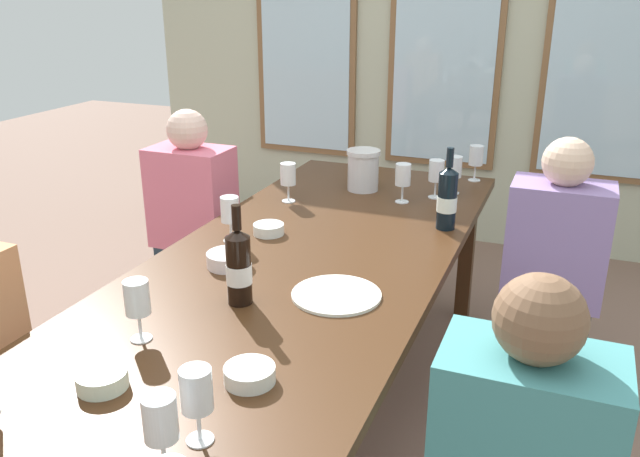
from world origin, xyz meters
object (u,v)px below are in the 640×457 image
(wine_glass_4, at_px, (230,212))
(wine_glass_9, at_px, (288,176))
(tasting_bowl_2, at_px, (102,380))
(dining_table, at_px, (296,280))
(wine_bottle_2, at_px, (239,267))
(tasting_bowl_3, at_px, (269,229))
(seated_person_0, at_px, (194,229))
(white_plate_0, at_px, (336,295))
(wine_glass_3, at_px, (476,157))
(wine_glass_0, at_px, (160,422))
(seated_person_1, at_px, (552,280))
(wine_glass_5, at_px, (197,394))
(wine_glass_7, at_px, (137,299))
(wine_glass_1, at_px, (403,177))
(wine_glass_2, at_px, (454,169))
(metal_pitcher, at_px, (363,170))
(wine_bottle_0, at_px, (447,198))
(wine_glass_10, at_px, (436,173))
(tasting_bowl_1, at_px, (250,374))
(tasting_bowl_0, at_px, (228,259))

(wine_glass_4, distance_m, wine_glass_9, 0.51)
(tasting_bowl_2, bearing_deg, dining_table, 81.34)
(wine_glass_4, bearing_deg, wine_bottle_2, -57.87)
(tasting_bowl_3, relative_size, seated_person_0, 0.11)
(white_plate_0, xyz_separation_m, wine_glass_4, (-0.53, 0.29, 0.11))
(wine_glass_3, distance_m, wine_glass_9, 0.95)
(wine_glass_0, xyz_separation_m, seated_person_1, (0.65, 1.71, -0.33))
(wine_glass_5, height_order, wine_glass_7, same)
(wine_glass_1, relative_size, wine_glass_4, 1.00)
(wine_glass_0, xyz_separation_m, wine_glass_2, (0.17, 2.04, 0.00))
(metal_pitcher, distance_m, wine_glass_9, 0.38)
(wine_bottle_0, xyz_separation_m, wine_glass_0, (-0.23, -1.57, -0.01))
(white_plate_0, distance_m, wine_glass_10, 1.10)
(wine_glass_1, bearing_deg, wine_bottle_2, -100.06)
(tasting_bowl_1, height_order, tasting_bowl_3, same)
(metal_pitcher, distance_m, wine_glass_2, 0.42)
(tasting_bowl_0, xyz_separation_m, wine_glass_7, (0.02, -0.52, 0.10))
(wine_glass_10, bearing_deg, wine_bottle_0, -71.61)
(wine_glass_9, bearing_deg, tasting_bowl_2, -83.10)
(metal_pitcher, relative_size, tasting_bowl_3, 1.60)
(wine_bottle_2, relative_size, tasting_bowl_1, 2.46)
(white_plate_0, relative_size, wine_glass_0, 1.60)
(wine_glass_7, bearing_deg, wine_glass_4, 99.84)
(tasting_bowl_2, distance_m, wine_glass_5, 0.34)
(wine_glass_3, relative_size, wine_glass_10, 1.00)
(tasting_bowl_2, xyz_separation_m, wine_glass_3, (0.53, 2.10, 0.10))
(tasting_bowl_3, distance_m, seated_person_1, 1.16)
(wine_glass_2, height_order, seated_person_1, seated_person_1)
(seated_person_1, bearing_deg, wine_glass_7, -127.74)
(wine_glass_3, height_order, wine_glass_7, same)
(metal_pitcher, xyz_separation_m, wine_bottle_0, (0.46, -0.37, 0.03))
(tasting_bowl_0, relative_size, wine_glass_7, 0.85)
(wine_bottle_2, xyz_separation_m, wine_glass_9, (-0.27, 0.95, -0.00))
(wine_glass_3, bearing_deg, seated_person_0, -153.50)
(wine_glass_0, bearing_deg, wine_glass_5, 81.92)
(wine_glass_4, bearing_deg, wine_glass_1, 55.79)
(tasting_bowl_0, bearing_deg, tasting_bowl_1, -56.55)
(wine_bottle_2, distance_m, wine_glass_4, 0.51)
(dining_table, relative_size, wine_glass_9, 15.26)
(wine_bottle_0, distance_m, wine_glass_10, 0.39)
(wine_glass_3, bearing_deg, wine_glass_10, -109.24)
(wine_glass_5, bearing_deg, wine_bottle_0, 81.54)
(wine_bottle_2, bearing_deg, wine_glass_9, 105.89)
(wine_glass_10, xyz_separation_m, seated_person_1, (0.54, -0.23, -0.33))
(tasting_bowl_2, height_order, seated_person_0, seated_person_0)
(wine_glass_9, bearing_deg, tasting_bowl_1, -69.42)
(tasting_bowl_0, relative_size, wine_glass_3, 0.85)
(wine_glass_5, relative_size, wine_glass_9, 1.00)
(dining_table, bearing_deg, white_plate_0, -39.98)
(dining_table, bearing_deg, wine_glass_0, -80.41)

